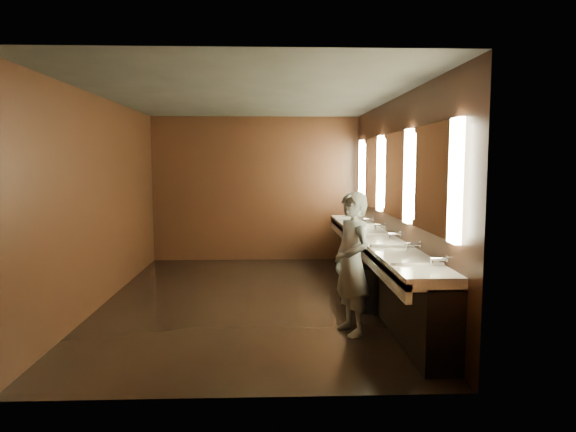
% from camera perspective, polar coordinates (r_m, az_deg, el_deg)
% --- Properties ---
extents(floor, '(6.00, 6.00, 0.00)m').
position_cam_1_polar(floor, '(7.30, -4.16, -9.28)').
color(floor, black).
rests_on(floor, ground).
extents(ceiling, '(4.00, 6.00, 0.02)m').
position_cam_1_polar(ceiling, '(7.10, -4.33, 13.09)').
color(ceiling, '#2D2D2B').
rests_on(ceiling, wall_back).
extents(wall_back, '(4.00, 0.02, 2.80)m').
position_cam_1_polar(wall_back, '(10.05, -3.63, 3.01)').
color(wall_back, black).
rests_on(wall_back, floor).
extents(wall_front, '(4.00, 0.02, 2.80)m').
position_cam_1_polar(wall_front, '(4.08, -5.76, -1.39)').
color(wall_front, black).
rests_on(wall_front, floor).
extents(wall_left, '(0.02, 6.00, 2.80)m').
position_cam_1_polar(wall_left, '(7.41, -19.90, 1.60)').
color(wall_left, black).
rests_on(wall_left, floor).
extents(wall_right, '(0.02, 6.00, 2.80)m').
position_cam_1_polar(wall_right, '(7.27, 11.73, 1.75)').
color(wall_right, black).
rests_on(wall_right, floor).
extents(sink_counter, '(0.55, 5.40, 1.01)m').
position_cam_1_polar(sink_counter, '(7.34, 10.00, -5.30)').
color(sink_counter, black).
rests_on(sink_counter, floor).
extents(mirror_band, '(0.06, 5.03, 1.15)m').
position_cam_1_polar(mirror_band, '(7.25, 11.63, 4.51)').
color(mirror_band, '#FAF2B7').
rests_on(mirror_band, wall_right).
extents(person, '(0.56, 0.68, 1.60)m').
position_cam_1_polar(person, '(5.79, 7.11, -5.24)').
color(person, '#8BBDD0').
rests_on(person, floor).
extents(trash_bin, '(0.41, 0.41, 0.58)m').
position_cam_1_polar(trash_bin, '(6.78, 9.20, -8.01)').
color(trash_bin, black).
rests_on(trash_bin, floor).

